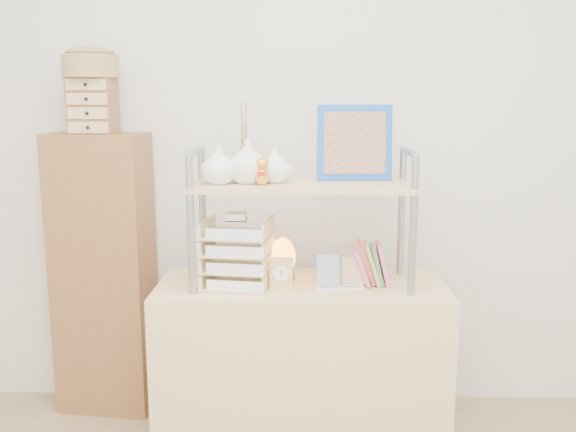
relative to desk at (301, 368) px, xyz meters
The scene contains 10 objects.
room_shell 1.55m from the desk, 90.00° to the right, with size 3.42×3.41×2.61m.
desk is the anchor object (origin of this frame).
cabinet 1.06m from the desk, 158.71° to the left, with size 0.45×0.24×1.35m, color brown.
hutch 0.81m from the desk, behind, with size 0.90×0.34×0.73m.
letter_tray 0.56m from the desk, behind, with size 0.28×0.27×0.31m.
salt_lamp 0.48m from the desk, 141.48° to the left, with size 0.12×0.11×0.18m.
desk_clock 0.45m from the desk, 136.78° to the right, with size 0.09×0.05×0.13m.
postcard_stand 0.45m from the desk, 22.46° to the right, with size 0.20×0.09×0.14m.
drawer_chest 1.49m from the desk, 159.89° to the left, with size 0.20×0.16×0.25m.
woven_basket 1.63m from the desk, 159.77° to the left, with size 0.25×0.25×0.10m, color olive.
Camera 1 is at (0.00, -1.37, 1.53)m, focal length 40.00 mm.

